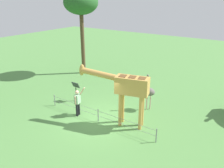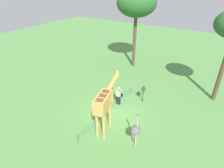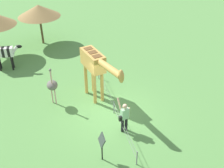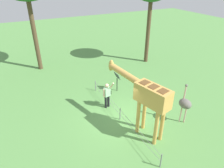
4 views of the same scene
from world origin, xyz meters
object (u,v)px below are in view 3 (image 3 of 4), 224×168
at_px(zebra, 5,53).
at_px(info_sign, 102,143).
at_px(ostrich, 52,85).
at_px(shade_hut_far, 39,11).
at_px(giraffe, 96,65).
at_px(visitor, 124,116).

height_order(zebra, info_sign, zebra).
bearing_deg(zebra, ostrich, 29.44).
bearing_deg(shade_hut_far, zebra, -34.84).
height_order(giraffe, zebra, giraffe).
distance_m(shade_hut_far, info_sign, 12.87).
distance_m(visitor, zebra, 9.49).
height_order(visitor, info_sign, visitor).
bearing_deg(giraffe, ostrich, -96.57).
distance_m(giraffe, ostrich, 2.54).
relative_size(zebra, shade_hut_far, 0.58).
bearing_deg(zebra, info_sign, 24.65).
height_order(giraffe, info_sign, giraffe).
bearing_deg(shade_hut_far, ostrich, 0.87).
xyz_separation_m(giraffe, info_sign, (4.25, -0.73, -1.24)).
bearing_deg(shade_hut_far, info_sign, 7.70).
xyz_separation_m(visitor, ostrich, (-3.06, -3.00, 0.27)).
height_order(ostrich, info_sign, ostrich).
bearing_deg(visitor, shade_hut_far, -164.41).
relative_size(zebra, ostrich, 0.81).
relative_size(giraffe, ostrich, 1.71).
bearing_deg(zebra, shade_hut_far, 145.16).
distance_m(visitor, info_sign, 2.03).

